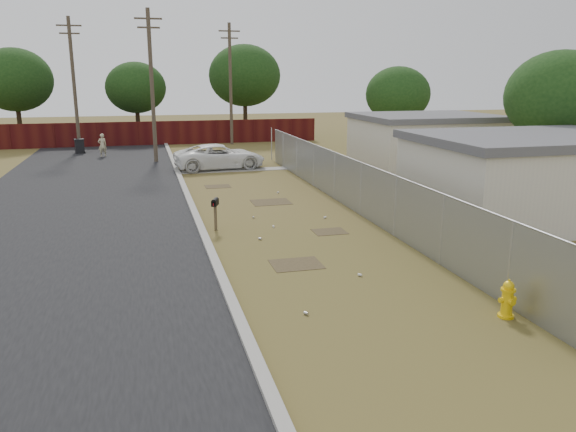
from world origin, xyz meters
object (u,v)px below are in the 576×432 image
object	(u,v)px
pickup_truck	(220,157)
pedestrian	(102,145)
mailbox	(215,205)
trash_bin	(80,146)
fire_hydrant	(507,300)

from	to	relation	value
pickup_truck	pedestrian	bearing A→B (deg)	37.80
mailbox	trash_bin	distance (m)	23.05
pedestrian	fire_hydrant	bearing A→B (deg)	91.95
pedestrian	trash_bin	world-z (taller)	pedestrian
fire_hydrant	pickup_truck	xyz separation A→B (m)	(-3.26, 21.83, 0.30)
fire_hydrant	pedestrian	distance (m)	30.48
fire_hydrant	mailbox	size ratio (longest dim) A/B	0.78
trash_bin	mailbox	bearing A→B (deg)	-73.82
fire_hydrant	trash_bin	world-z (taller)	trash_bin
mailbox	fire_hydrant	bearing A→B (deg)	-59.20
fire_hydrant	pedestrian	bearing A→B (deg)	109.17
mailbox	trash_bin	size ratio (longest dim) A/B	1.14
mailbox	pickup_truck	bearing A→B (deg)	81.49
fire_hydrant	mailbox	distance (m)	10.19
mailbox	pickup_truck	distance (m)	13.23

